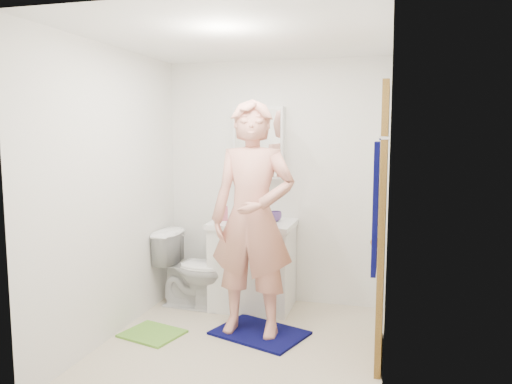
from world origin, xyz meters
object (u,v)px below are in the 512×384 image
at_px(towel, 376,208).
at_px(man, 253,219).
at_px(vanity_cabinet, 253,267).
at_px(toilet, 194,269).
at_px(medicine_cabinet, 259,143).
at_px(toothbrush_cup, 275,216).
at_px(soap_dispenser, 223,210).

distance_m(towel, man, 1.34).
distance_m(vanity_cabinet, toilet, 0.57).
height_order(vanity_cabinet, medicine_cabinet, medicine_cabinet).
xyz_separation_m(vanity_cabinet, man, (0.17, -0.64, 0.59)).
xyz_separation_m(toilet, toothbrush_cup, (0.76, 0.21, 0.52)).
height_order(soap_dispenser, man, man).
distance_m(towel, soap_dispenser, 2.11).
bearing_deg(man, toothbrush_cup, 88.89).
bearing_deg(toilet, toothbrush_cup, -70.07).
xyz_separation_m(medicine_cabinet, toilet, (-0.56, -0.36, -1.23)).
bearing_deg(toothbrush_cup, medicine_cabinet, 144.65).
height_order(towel, man, man).
bearing_deg(vanity_cabinet, toothbrush_cup, 21.62).
bearing_deg(vanity_cabinet, towel, -51.53).
height_order(vanity_cabinet, soap_dispenser, soap_dispenser).
bearing_deg(towel, medicine_cabinet, 124.61).
bearing_deg(soap_dispenser, toilet, -154.74).
distance_m(vanity_cabinet, toothbrush_cup, 0.54).
height_order(towel, toothbrush_cup, towel).
bearing_deg(man, soap_dispenser, 128.17).
relative_size(vanity_cabinet, toilet, 1.07).
xyz_separation_m(towel, man, (-1.01, 0.84, -0.26)).
xyz_separation_m(vanity_cabinet, towel, (1.18, -1.48, 0.85)).
height_order(soap_dispenser, toothbrush_cup, soap_dispenser).
bearing_deg(toilet, man, -120.68).
xyz_separation_m(medicine_cabinet, soap_dispenser, (-0.30, -0.24, -0.65)).
height_order(towel, soap_dispenser, towel).
relative_size(medicine_cabinet, soap_dispenser, 3.46).
bearing_deg(medicine_cabinet, toothbrush_cup, -35.35).
height_order(toilet, soap_dispenser, soap_dispenser).
xyz_separation_m(soap_dispenser, man, (0.47, -0.63, 0.04)).
bearing_deg(soap_dispenser, vanity_cabinet, 2.36).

